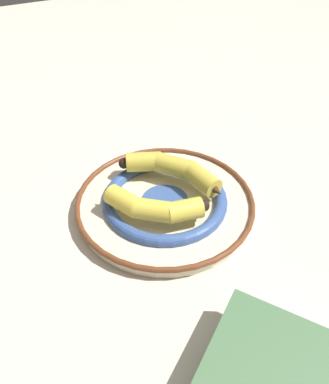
# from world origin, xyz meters

# --- Properties ---
(ground_plane) EXTENTS (2.80, 2.80, 0.00)m
(ground_plane) POSITION_xyz_m (0.00, 0.00, 0.00)
(ground_plane) COLOR beige
(decorative_bowl) EXTENTS (0.30, 0.30, 0.03)m
(decorative_bowl) POSITION_xyz_m (-0.00, -0.02, 0.02)
(decorative_bowl) COLOR beige
(decorative_bowl) RESTS_ON ground_plane
(banana_a) EXTENTS (0.14, 0.13, 0.03)m
(banana_a) POSITION_xyz_m (-0.04, -0.05, 0.05)
(banana_a) COLOR yellow
(banana_a) RESTS_ON decorative_bowl
(banana_b) EXTENTS (0.13, 0.17, 0.03)m
(banana_b) POSITION_xyz_m (0.04, 0.01, 0.05)
(banana_b) COLOR gold
(banana_b) RESTS_ON decorative_bowl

